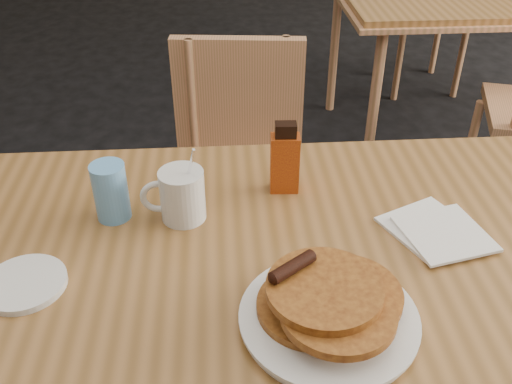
% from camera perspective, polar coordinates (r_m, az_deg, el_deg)
% --- Properties ---
extents(main_table, '(1.37, 0.96, 0.75)m').
position_cam_1_polar(main_table, '(1.04, 3.19, -9.12)').
color(main_table, olive).
rests_on(main_table, floor).
extents(chair_main_far, '(0.44, 0.45, 0.87)m').
position_cam_1_polar(chair_main_far, '(1.75, -1.42, 3.20)').
color(chair_main_far, tan).
rests_on(chair_main_far, floor).
extents(pancake_plate, '(0.28, 0.28, 0.10)m').
position_cam_1_polar(pancake_plate, '(0.90, 7.31, -11.51)').
color(pancake_plate, silver).
rests_on(pancake_plate, main_table).
extents(coffee_mug, '(0.12, 0.09, 0.16)m').
position_cam_1_polar(coffee_mug, '(1.10, -7.53, -0.25)').
color(coffee_mug, silver).
rests_on(coffee_mug, main_table).
extents(syrup_bottle, '(0.06, 0.04, 0.15)m').
position_cam_1_polar(syrup_bottle, '(1.16, 2.89, 3.21)').
color(syrup_bottle, maroon).
rests_on(syrup_bottle, main_table).
extents(napkin_stack, '(0.20, 0.21, 0.01)m').
position_cam_1_polar(napkin_stack, '(1.13, 17.62, -3.71)').
color(napkin_stack, white).
rests_on(napkin_stack, main_table).
extents(blue_tumbler, '(0.09, 0.09, 0.12)m').
position_cam_1_polar(blue_tumbler, '(1.12, -14.33, 0.04)').
color(blue_tumbler, '#5FA1E0').
rests_on(blue_tumbler, main_table).
extents(side_saucer, '(0.17, 0.17, 0.01)m').
position_cam_1_polar(side_saucer, '(1.04, -22.14, -8.48)').
color(side_saucer, silver).
rests_on(side_saucer, main_table).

